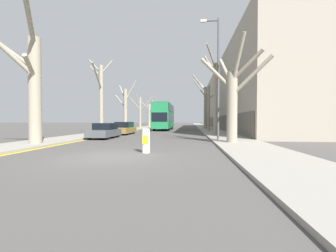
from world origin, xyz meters
The scene contains 20 objects.
ground_plane centered at (0.00, 0.00, 0.00)m, with size 300.00×300.00×0.00m, color #4C4947.
sidewalk_left centered at (-6.61, 50.00, 0.06)m, with size 3.26×120.00×0.12m, color gray.
sidewalk_right centered at (6.61, 50.00, 0.06)m, with size 3.26×120.00×0.12m, color gray.
building_facade_right centered at (13.23, 31.08, 5.62)m, with size 10.08×46.56×11.26m.
kerb_line_stripe centered at (-4.80, 50.00, 0.00)m, with size 0.24×120.00×0.01m, color yellow.
street_tree_left_0 centered at (-6.15, 3.72, 3.72)m, with size 3.63×3.10×8.15m.
street_tree_left_1 centered at (-6.06, 14.01, 4.28)m, with size 3.45×5.29×8.58m.
street_tree_left_2 centered at (-6.07, 23.21, 3.45)m, with size 3.89×2.17×7.50m.
street_tree_left_3 centered at (-5.97, 32.74, 3.27)m, with size 4.32×1.18×6.37m.
street_tree_left_4 centered at (-6.06, 42.67, 3.11)m, with size 4.04×3.11×6.37m.
street_tree_left_5 centered at (-6.30, 52.36, 3.16)m, with size 3.30×2.25×5.89m.
street_tree_right_0 centered at (6.15, 5.78, 3.02)m, with size 4.27×3.30×6.75m.
street_tree_right_1 centered at (5.94, 14.44, 4.33)m, with size 1.42×5.33×8.66m.
street_tree_right_2 centered at (5.98, 23.13, 3.62)m, with size 3.99×2.90×7.25m.
street_tree_right_3 centered at (6.08, 30.64, 4.14)m, with size 2.65×2.58×9.63m.
double_decker_bus centered at (-0.84, 27.58, 2.38)m, with size 2.53×11.45×4.19m.
parked_car_0 centered at (-3.93, 9.61, 0.62)m, with size 1.74×4.03×1.31m.
parked_car_1 centered at (-3.93, 15.27, 0.65)m, with size 1.80×4.45×1.38m.
lamp_post centered at (5.38, 7.82, 4.99)m, with size 1.40×0.20×9.04m.
traffic_bollard centered at (1.30, 1.33, 0.57)m, with size 0.37×0.38×1.14m.
Camera 1 is at (3.36, -9.11, 1.53)m, focal length 24.00 mm.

